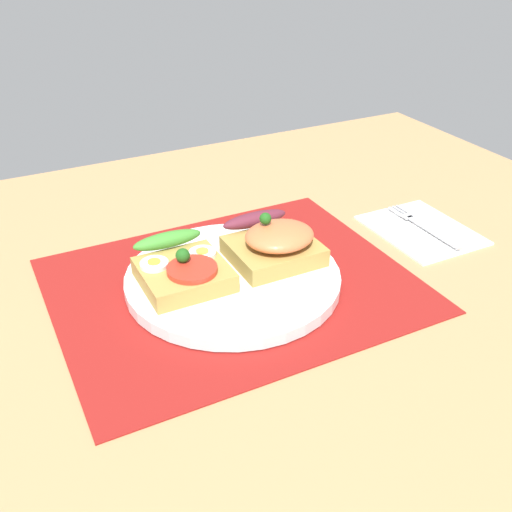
# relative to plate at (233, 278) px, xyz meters

# --- Properties ---
(ground_plane) EXTENTS (1.20, 0.90, 0.03)m
(ground_plane) POSITION_rel_plate_xyz_m (0.00, 0.00, -0.03)
(ground_plane) COLOR tan
(placemat) EXTENTS (0.41, 0.33, 0.00)m
(placemat) POSITION_rel_plate_xyz_m (0.00, 0.00, -0.01)
(placemat) COLOR maroon
(placemat) RESTS_ON ground_plane
(plate) EXTENTS (0.25, 0.25, 0.01)m
(plate) POSITION_rel_plate_xyz_m (0.00, 0.00, 0.00)
(plate) COLOR white
(plate) RESTS_ON placemat
(sandwich_egg_tomato) EXTENTS (0.09, 0.11, 0.04)m
(sandwich_egg_tomato) POSITION_rel_plate_xyz_m (-0.06, 0.01, 0.02)
(sandwich_egg_tomato) COLOR #A98B43
(sandwich_egg_tomato) RESTS_ON plate
(sandwich_salmon) EXTENTS (0.10, 0.11, 0.06)m
(sandwich_salmon) POSITION_rel_plate_xyz_m (0.06, 0.01, 0.03)
(sandwich_salmon) COLOR #A48A42
(sandwich_salmon) RESTS_ON plate
(napkin) EXTENTS (0.12, 0.15, 0.01)m
(napkin) POSITION_rel_plate_xyz_m (0.29, 0.01, -0.01)
(napkin) COLOR white
(napkin) RESTS_ON ground_plane
(fork) EXTENTS (0.02, 0.14, 0.00)m
(fork) POSITION_rel_plate_xyz_m (0.29, 0.01, -0.00)
(fork) COLOR #B7B7BC
(fork) RESTS_ON napkin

